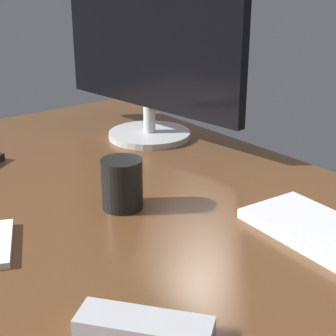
{
  "coord_description": "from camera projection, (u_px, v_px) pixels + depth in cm",
  "views": [
    {
      "loc": [
        78.58,
        -54.09,
        45.12
      ],
      "look_at": [
        3.6,
        5.42,
        8.0
      ],
      "focal_mm": 57.26,
      "sensor_mm": 36.0,
      "label": 1
    }
  ],
  "objects": [
    {
      "name": "desk",
      "position": [
        135.0,
        202.0,
        1.05
      ],
      "size": [
        140.0,
        84.0,
        2.0
      ],
      "primitive_type": "cube",
      "color": "brown",
      "rests_on": "ground"
    },
    {
      "name": "monitor",
      "position": [
        148.0,
        48.0,
        1.32
      ],
      "size": [
        58.88,
        21.28,
        44.12
      ],
      "rotation": [
        0.0,
        0.0,
        0.12
      ],
      "color": "silver",
      "rests_on": "desk"
    },
    {
      "name": "tv_remote",
      "position": [
        144.0,
        327.0,
        0.66
      ],
      "size": [
        16.76,
        14.58,
        2.3
      ],
      "primitive_type": "cube",
      "rotation": [
        0.0,
        0.0,
        0.65
      ],
      "color": "#B7B7BC",
      "rests_on": "desk"
    },
    {
      "name": "coffee_mug",
      "position": [
        122.0,
        184.0,
        0.99
      ],
      "size": [
        7.64,
        7.64,
        9.49
      ],
      "primitive_type": "cylinder",
      "color": "black",
      "rests_on": "desk"
    }
  ]
}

